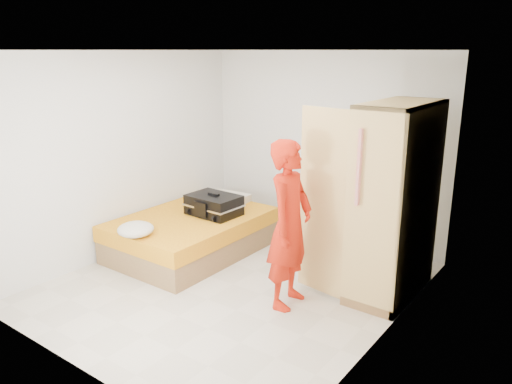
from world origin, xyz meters
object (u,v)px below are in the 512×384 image
Objects in this scene: bed at (191,234)px; person at (290,225)px; suitcase at (214,205)px; round_cushion at (136,229)px; wardrobe at (389,206)px.

person is (1.79, -0.41, 0.63)m from bed.
suitcase reaches higher than round_cushion.
bed is at bearing -126.56° from suitcase.
suitcase is 1.16m from round_cushion.
person is at bearing -20.18° from suitcase.
wardrobe reaches higher than round_cushion.
wardrobe is 4.94× the size of round_cushion.
bed is 1.94m from person.
suitcase is at bearing -175.15° from wardrobe.
person reaches higher than suitcase.
suitcase is at bearing 51.57° from bed.
wardrobe reaches higher than person.
bed is 1.15× the size of person.
suitcase is (-2.31, -0.20, -0.37)m from wardrobe.
wardrobe reaches higher than bed.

